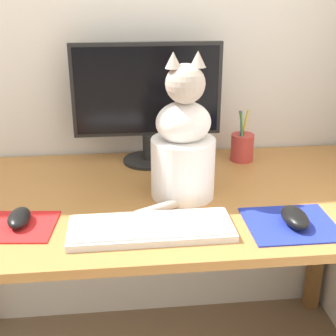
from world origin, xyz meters
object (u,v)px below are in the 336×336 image
(monitor, at_px, (147,98))
(computer_mouse_left, at_px, (19,218))
(cat, at_px, (183,145))
(computer_mouse_right, at_px, (295,217))
(keyboard, at_px, (151,228))
(pen_cup, at_px, (242,147))

(monitor, xyz_separation_m, computer_mouse_left, (-0.35, -0.41, -0.20))
(cat, bearing_deg, monitor, 98.76)
(computer_mouse_left, relative_size, computer_mouse_right, 0.90)
(computer_mouse_left, bearing_deg, cat, 16.67)
(monitor, relative_size, keyboard, 1.19)
(monitor, xyz_separation_m, pen_cup, (0.32, -0.02, -0.17))
(monitor, bearing_deg, cat, -73.72)
(monitor, relative_size, pen_cup, 2.74)
(computer_mouse_left, xyz_separation_m, cat, (0.44, 0.13, 0.13))
(computer_mouse_left, height_order, pen_cup, pen_cup)
(computer_mouse_right, height_order, pen_cup, pen_cup)
(cat, bearing_deg, keyboard, -125.33)
(monitor, height_order, computer_mouse_right, monitor)
(keyboard, height_order, cat, cat)
(monitor, xyz_separation_m, cat, (0.08, -0.28, -0.07))
(computer_mouse_right, relative_size, cat, 0.28)
(monitor, relative_size, computer_mouse_left, 4.68)
(computer_mouse_left, height_order, computer_mouse_right, computer_mouse_right)
(computer_mouse_left, bearing_deg, pen_cup, 29.84)
(pen_cup, bearing_deg, cat, -133.03)
(cat, relative_size, pen_cup, 2.32)
(monitor, bearing_deg, computer_mouse_right, -54.97)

